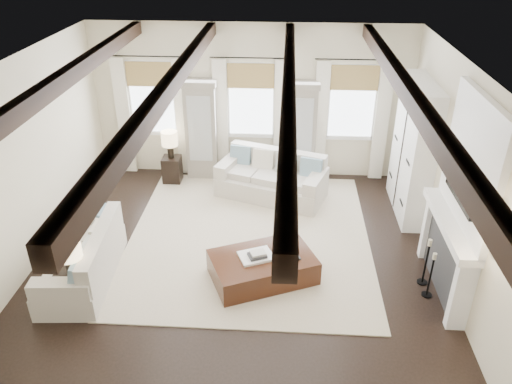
# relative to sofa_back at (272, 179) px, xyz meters

# --- Properties ---
(ground) EXTENTS (7.50, 7.50, 0.00)m
(ground) POSITION_rel_sofa_back_xyz_m (-0.49, -2.74, -0.36)
(ground) COLOR black
(ground) RESTS_ON ground
(room_shell) EXTENTS (6.54, 7.54, 3.22)m
(room_shell) POSITION_rel_sofa_back_xyz_m (0.26, -1.84, 1.53)
(room_shell) COLOR #EEE4C5
(room_shell) RESTS_ON ground
(area_rug) EXTENTS (4.16, 4.57, 0.02)m
(area_rug) POSITION_rel_sofa_back_xyz_m (-0.34, -1.53, -0.35)
(area_rug) COLOR beige
(area_rug) RESTS_ON ground
(sofa_back) EXTENTS (2.30, 1.60, 0.90)m
(sofa_back) POSITION_rel_sofa_back_xyz_m (0.00, 0.00, 0.00)
(sofa_back) COLOR beige
(sofa_back) RESTS_ON ground
(sofa_left) EXTENTS (1.03, 2.02, 0.84)m
(sofa_left) POSITION_rel_sofa_back_xyz_m (-2.76, -2.85, -0.02)
(sofa_left) COLOR beige
(sofa_left) RESTS_ON ground
(ottoman) EXTENTS (1.79, 1.49, 0.40)m
(ottoman) POSITION_rel_sofa_back_xyz_m (-0.05, -2.67, -0.16)
(ottoman) COLOR black
(ottoman) RESTS_ON ground
(tray) EXTENTS (0.61, 0.55, 0.04)m
(tray) POSITION_rel_sofa_back_xyz_m (-0.15, -2.68, 0.06)
(tray) COLOR white
(tray) RESTS_ON ottoman
(book_lower) EXTENTS (0.32, 0.29, 0.04)m
(book_lower) POSITION_rel_sofa_back_xyz_m (-0.13, -2.72, 0.10)
(book_lower) COLOR #262628
(book_lower) RESTS_ON tray
(book_upper) EXTENTS (0.27, 0.24, 0.03)m
(book_upper) POSITION_rel_sofa_back_xyz_m (-0.12, -2.70, 0.14)
(book_upper) COLOR beige
(book_upper) RESTS_ON book_lower
(book_loose) EXTENTS (0.29, 0.26, 0.03)m
(book_loose) POSITION_rel_sofa_back_xyz_m (0.38, -2.67, 0.06)
(book_loose) COLOR #262628
(book_loose) RESTS_ON ottoman
(side_table_front) EXTENTS (0.56, 0.56, 0.56)m
(side_table_front) POSITION_rel_sofa_back_xyz_m (-2.66, -3.47, -0.08)
(side_table_front) COLOR black
(side_table_front) RESTS_ON ground
(lamp_front) EXTENTS (0.37, 0.37, 0.63)m
(lamp_front) POSITION_rel_sofa_back_xyz_m (-2.66, -3.47, 0.63)
(lamp_front) COLOR black
(lamp_front) RESTS_ON side_table_front
(side_table_back) EXTENTS (0.37, 0.37, 0.56)m
(side_table_back) POSITION_rel_sofa_back_xyz_m (-2.13, 0.47, -0.08)
(side_table_back) COLOR black
(side_table_back) RESTS_ON ground
(lamp_back) EXTENTS (0.34, 0.34, 0.58)m
(lamp_back) POSITION_rel_sofa_back_xyz_m (-2.13, 0.47, 0.59)
(lamp_back) COLOR black
(lamp_back) RESTS_ON side_table_back
(candlestick_near) EXTENTS (0.15, 0.15, 0.76)m
(candlestick_near) POSITION_rel_sofa_back_xyz_m (2.41, -2.92, -0.04)
(candlestick_near) COLOR black
(candlestick_near) RESTS_ON ground
(candlestick_far) EXTENTS (0.16, 0.16, 0.80)m
(candlestick_far) POSITION_rel_sofa_back_xyz_m (2.41, -2.63, -0.03)
(candlestick_far) COLOR black
(candlestick_far) RESTS_ON ground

